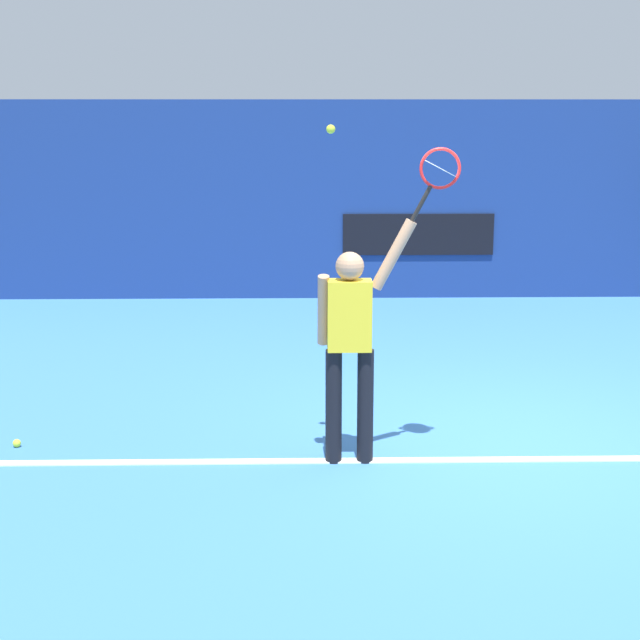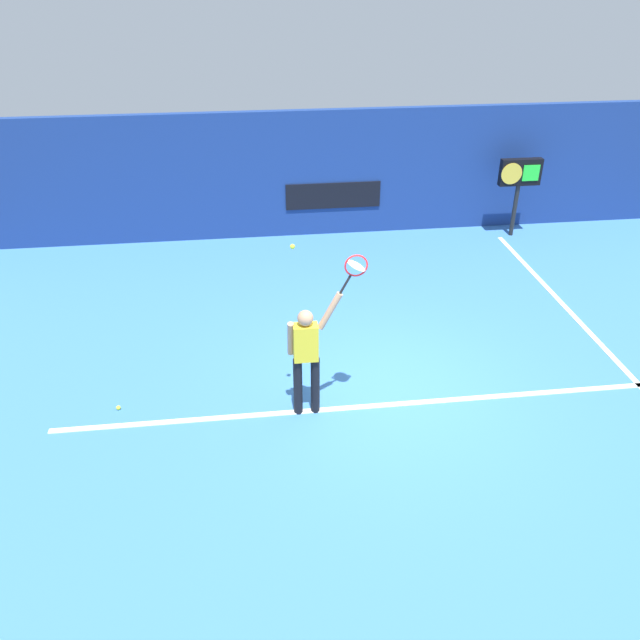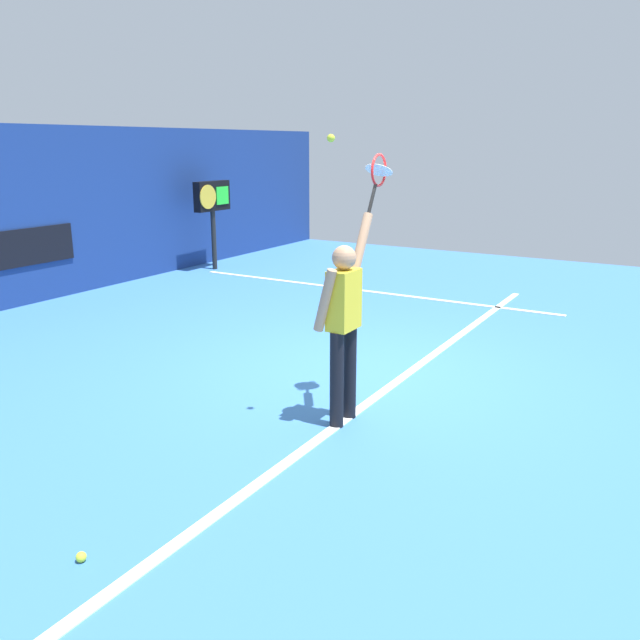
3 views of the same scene
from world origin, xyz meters
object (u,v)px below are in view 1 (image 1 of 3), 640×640
tennis_racket (438,172)px  spare_ball (17,443)px  tennis_player (350,338)px  tennis_ball (331,129)px

tennis_racket → spare_ball: tennis_racket is taller
tennis_player → tennis_racket: bearing=-0.4°
tennis_player → tennis_ball: tennis_ball is taller
tennis_ball → spare_ball: tennis_ball is taller
tennis_racket → tennis_ball: tennis_ball is taller
tennis_racket → spare_ball: size_ratio=9.03×
tennis_racket → tennis_ball: (-0.80, 0.06, 0.32)m
tennis_player → tennis_racket: size_ratio=3.17×
tennis_racket → tennis_ball: size_ratio=9.03×
tennis_player → tennis_ball: size_ratio=28.60×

